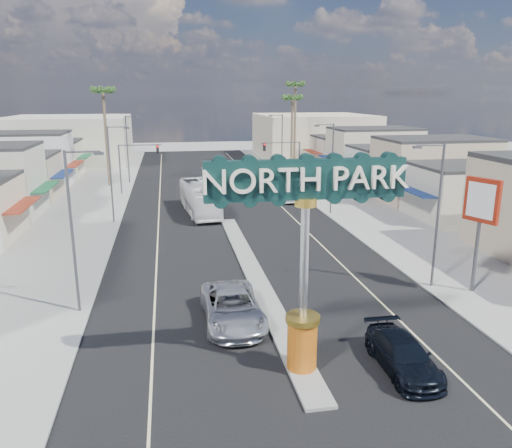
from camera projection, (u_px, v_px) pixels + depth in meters
name	position (u px, v px, depth m)	size (l,w,h in m)	color
ground	(226.00, 218.00, 48.64)	(160.00, 160.00, 0.00)	gray
road	(226.00, 218.00, 48.64)	(20.00, 120.00, 0.01)	black
median_island	(254.00, 274.00, 33.38)	(1.30, 30.00, 0.16)	gray
sidewalk_left	(76.00, 224.00, 46.25)	(8.00, 120.00, 0.12)	gray
sidewalk_right	(362.00, 212.00, 51.00)	(8.00, 120.00, 0.12)	gray
storefront_row_left	(1.00, 174.00, 56.18)	(12.00, 42.00, 6.00)	beige
storefront_row_right	(399.00, 164.00, 64.33)	(12.00, 42.00, 6.00)	#B7B29E
backdrop_far_left	(70.00, 140.00, 86.74)	(20.00, 20.00, 8.00)	#B7B29E
backdrop_far_right	(313.00, 136.00, 94.21)	(20.00, 20.00, 8.00)	beige
gateway_sign	(305.00, 242.00, 20.45)	(8.20, 1.50, 9.15)	#D14510
traffic_signal_left	(135.00, 159.00, 59.32)	(5.09, 0.45, 6.00)	#47474C
traffic_signal_right	(285.00, 156.00, 62.44)	(5.09, 0.45, 6.00)	#47474C
streetlight_l_near	(75.00, 224.00, 26.54)	(2.03, 0.22, 9.00)	#47474C
streetlight_l_mid	(112.00, 170.00, 45.58)	(2.03, 0.22, 9.00)	#47474C
streetlight_l_far	(128.00, 146.00, 66.53)	(2.03, 0.22, 9.00)	#47474C
streetlight_r_near	(436.00, 209.00, 30.08)	(2.03, 0.22, 9.00)	#47474C
streetlight_r_mid	(331.00, 164.00, 49.12)	(2.03, 0.22, 9.00)	#47474C
streetlight_r_far	(281.00, 143.00, 70.07)	(2.03, 0.22, 9.00)	#47474C
palm_left_far	(103.00, 96.00, 62.56)	(2.60, 2.60, 13.10)	brown
palm_right_mid	(292.00, 102.00, 72.91)	(2.60, 2.60, 12.10)	brown
palm_right_far	(296.00, 90.00, 78.52)	(2.60, 2.60, 14.10)	brown
suv_left	(232.00, 307.00, 26.32)	(2.97, 6.44, 1.79)	silver
suv_right	(403.00, 355.00, 21.83)	(2.04, 5.03, 1.46)	black
car_parked_right	(287.00, 194.00, 56.37)	(1.72, 4.93, 1.62)	white
city_bus	(199.00, 198.00, 50.54)	(2.57, 10.98, 3.06)	white
bank_pylon_sign	(481.00, 207.00, 29.22)	(1.09, 2.11, 6.95)	#47474C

